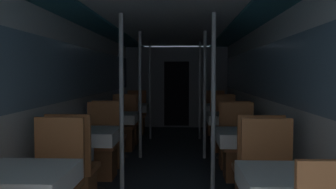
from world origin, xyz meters
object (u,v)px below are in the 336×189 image
Objects in this scene: chair_left_far_2 at (123,134)px; dining_table_right_1 at (247,140)px; chair_left_near_2 at (110,147)px; chair_right_far_3 at (215,121)px; support_pole_right_1 at (213,104)px; chair_right_far_2 at (224,134)px; chair_right_near_1 at (257,184)px; support_pole_left_1 at (122,104)px; chair_left_near_1 at (74,182)px; support_pole_left_2 at (140,95)px; support_pole_left_3 at (150,90)px; chair_right_near_2 at (233,148)px; dining_table_right_3 at (218,110)px; chair_right_near_3 at (221,129)px; chair_left_far_3 at (136,121)px; chair_right_far_1 at (239,157)px; dining_table_left_1 at (89,139)px; dining_table_left_0 at (21,186)px; dining_table_left_3 at (132,110)px; chair_left_near_3 at (128,129)px; chair_left_far_1 at (101,155)px; dining_table_right_2 at (228,121)px; dining_table_right_0 at (293,189)px; support_pole_right_2 at (205,95)px; dining_table_left_2 at (117,120)px.

dining_table_right_1 is at bearing 126.85° from chair_left_far_2.
chair_right_far_3 is at bearing 59.11° from chair_left_near_2.
chair_left_far_2 is 0.48× the size of support_pole_right_1.
chair_right_far_3 is at bearing -90.00° from chair_right_far_2.
chair_right_near_1 and chair_right_far_2 have the same top height.
support_pole_left_1 is 2.57m from chair_left_far_2.
chair_left_near_1 is 0.48× the size of support_pole_left_2.
chair_right_near_2 is (1.44, -2.43, -0.74)m from support_pole_left_3.
chair_right_near_3 is at bearing -90.00° from dining_table_right_3.
support_pole_right_1 is at bearing 108.72° from chair_left_far_3.
chair_right_far_1 is 0.59m from chair_right_near_2.
chair_left_near_1 reaches higher than dining_table_left_1.
chair_left_near_2 is at bearing 180.00° from chair_right_near_2.
chair_left_near_1 is 1.82m from chair_right_near_1.
support_pole_left_1 is 4.54m from chair_right_far_3.
dining_table_left_3 is at bearing 90.00° from dining_table_left_0.
chair_left_near_3 is 3.42m from support_pole_right_1.
chair_left_near_2 and chair_right_far_3 have the same top height.
chair_right_near_1 reaches higher than dining_table_left_1.
support_pole_left_2 is 2.08× the size of chair_right_near_2.
support_pole_left_2 is at bearing 83.98° from dining_table_left_0.
chair_left_near_1 is at bearing 69.46° from chair_right_far_3.
chair_left_near_3 is 2.57m from chair_right_near_2.
chair_right_far_1 is at bearing 90.00° from chair_right_far_3.
chair_left_near_3 is at bearing -90.00° from chair_left_far_1.
dining_table_left_1 is 1.00× the size of dining_table_right_2.
dining_table_left_0 is at bearing -116.65° from dining_table_right_2.
dining_table_left_1 is 2.57m from dining_table_right_0.
support_pole_left_2 is at bearing 180.00° from support_pole_right_2.
dining_table_right_0 is at bearing -90.00° from dining_table_right_2.
chair_left_near_1 is 1.00× the size of chair_left_far_3.
chair_left_far_1 is 1.24m from dining_table_left_2.
dining_table_left_2 is 2.21m from chair_right_far_1.
chair_left_far_2 is at bearing -162.19° from chair_right_near_3.
support_pole_left_3 is 2.92m from chair_right_near_2.
chair_right_far_2 is at bearing 90.00° from dining_table_right_0.
chair_right_far_1 is at bearing 18.66° from dining_table_left_1.
chair_right_near_3 is (1.82, -0.62, -0.32)m from dining_table_left_3.
chair_left_far_3 is 2.92m from support_pole_right_2.
dining_table_left_1 is 2.45m from chair_left_far_2.
dining_table_left_1 is 0.73× the size of chair_right_near_3.
chair_left_far_2 is 1.36× the size of dining_table_left_3.
chair_right_near_3 is at bearing 64.50° from support_pole_left_1.
dining_table_left_3 is 0.73× the size of chair_left_far_3.
chair_right_far_1 is at bearing 90.00° from chair_right_near_1.
support_pole_left_3 is (0.38, -0.00, 0.42)m from dining_table_left_3.
support_pole_left_2 is (0.38, 0.00, 0.42)m from dining_table_left_2.
chair_right_near_1 is 1.36× the size of dining_table_right_3.
chair_left_near_2 is 3.05m from dining_table_right_3.
chair_left_far_2 is at bearing -90.00° from chair_left_near_3.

